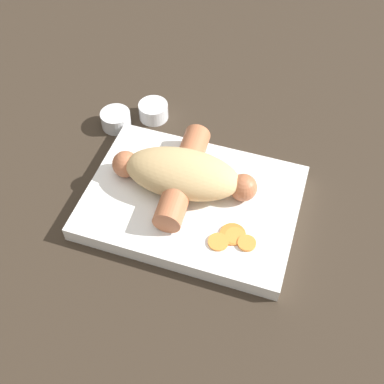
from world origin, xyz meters
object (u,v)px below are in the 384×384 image
object	(u,v)px
food_tray	(192,202)
condiment_cup_far	(116,120)
sausage	(183,176)
bread_roll	(182,173)
condiment_cup_near	(154,112)

from	to	relation	value
food_tray	condiment_cup_far	bearing A→B (deg)	144.72
food_tray	sausage	world-z (taller)	sausage
food_tray	bread_roll	world-z (taller)	bread_roll
sausage	condiment_cup_near	xyz separation A→B (m)	(-0.09, 0.13, -0.03)
condiment_cup_near	condiment_cup_far	size ratio (longest dim) A/B	1.00
bread_roll	condiment_cup_far	xyz separation A→B (m)	(-0.14, 0.10, -0.04)
condiment_cup_far	condiment_cup_near	bearing A→B (deg)	36.90
food_tray	bread_roll	xyz separation A→B (m)	(-0.02, 0.01, 0.04)
condiment_cup_near	condiment_cup_far	distance (m)	0.06
bread_roll	condiment_cup_near	world-z (taller)	bread_roll
condiment_cup_near	sausage	bearing A→B (deg)	-54.49
condiment_cup_near	bread_roll	bearing A→B (deg)	-55.18
condiment_cup_near	condiment_cup_far	bearing A→B (deg)	-143.10
sausage	condiment_cup_far	size ratio (longest dim) A/B	4.31
food_tray	condiment_cup_far	world-z (taller)	condiment_cup_far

